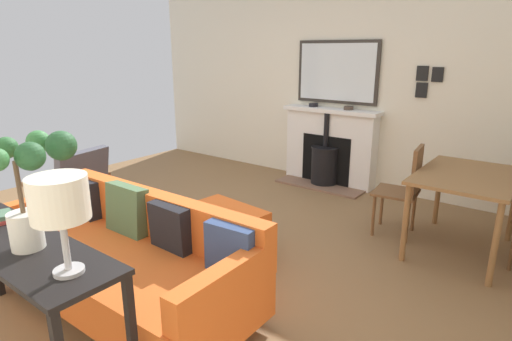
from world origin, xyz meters
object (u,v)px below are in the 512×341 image
mantel_bowl_near (313,105)px  dining_table (467,184)px  fireplace (329,151)px  potted_plant (19,173)px  table_lamp_far_end (59,201)px  dining_chair_near_fireplace (406,185)px  ottoman (219,227)px  sofa (127,258)px  armchair_accent (74,182)px  mantel_bowl_far (349,108)px  console_table (11,251)px

mantel_bowl_near → dining_table: bearing=63.4°
fireplace → potted_plant: bearing=5.9°
table_lamp_far_end → dining_chair_near_fireplace: table_lamp_far_end is taller
ottoman → potted_plant: 1.94m
sofa → ottoman: sofa is taller
table_lamp_far_end → dining_chair_near_fireplace: 3.17m
fireplace → table_lamp_far_end: table_lamp_far_end is taller
mantel_bowl_near → armchair_accent: (2.90, -1.13, -0.59)m
mantel_bowl_far → console_table: 4.17m
mantel_bowl_far → sofa: (3.41, -0.05, -0.72)m
mantel_bowl_near → sofa: (3.41, 0.46, -0.72)m
sofa → dining_table: 2.90m
sofa → armchair_accent: armchair_accent is taller
sofa → dining_table: sofa is taller
sofa → potted_plant: size_ratio=3.46×
ottoman → table_lamp_far_end: bearing=20.2°
table_lamp_far_end → dining_chair_near_fireplace: bearing=169.4°
console_table → dining_chair_near_fireplace: dining_chair_near_fireplace is taller
mantel_bowl_near → armchair_accent: 3.16m
armchair_accent → potted_plant: potted_plant is taller
mantel_bowl_far → potted_plant: (4.14, 0.19, 0.13)m
mantel_bowl_near → table_lamp_far_end: (4.15, 1.10, 0.07)m
fireplace → ottoman: size_ratio=1.71×
console_table → table_lamp_far_end: bearing=90.0°
fireplace → console_table: fireplace is taller
console_table → mantel_bowl_near: bearing=-173.6°
sofa → dining_chair_near_fireplace: dining_chair_near_fireplace is taller
table_lamp_far_end → fireplace: bearing=-168.7°
dining_chair_near_fireplace → mantel_bowl_near: bearing=-123.1°
console_table → dining_table: (-3.05, 1.73, -0.05)m
sofa → armchair_accent: (-0.51, -1.60, 0.14)m
mantel_bowl_near → potted_plant: potted_plant is taller
fireplace → potted_plant: potted_plant is taller
sofa → console_table: size_ratio=1.24×
fireplace → dining_table: fireplace is taller
mantel_bowl_far → armchair_accent: 3.38m
fireplace → table_lamp_far_end: 4.25m
mantel_bowl_near → sofa: mantel_bowl_near is taller
sofa → ottoman: size_ratio=2.69×
dining_table → console_table: bearing=-29.6°
fireplace → armchair_accent: size_ratio=1.63×
mantel_bowl_far → potted_plant: size_ratio=0.21×
mantel_bowl_far → potted_plant: potted_plant is taller
armchair_accent → dining_table: bearing=118.4°
fireplace → ottoman: bearing=4.7°
ottoman → dining_chair_near_fireplace: (-1.37, 1.19, 0.28)m
fireplace → sofa: bearing=3.1°
ottoman → console_table: size_ratio=0.46×
sofa → table_lamp_far_end: size_ratio=4.48×
sofa → potted_plant: (0.73, 0.24, 0.85)m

